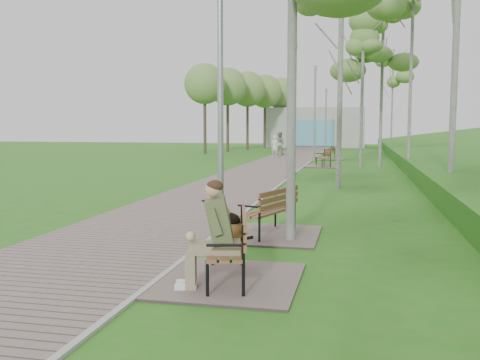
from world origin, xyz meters
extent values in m
plane|color=#276C16|center=(0.00, 0.00, 0.00)|extent=(120.00, 120.00, 0.00)
cube|color=#71605B|center=(-1.75, 21.50, 0.02)|extent=(3.50, 67.00, 0.04)
cube|color=#999993|center=(0.00, 21.50, 0.03)|extent=(0.10, 67.00, 0.05)
cube|color=#9E9E99|center=(-1.50, 51.00, 2.00)|extent=(10.00, 5.00, 4.00)
cube|color=#5299B6|center=(-1.50, 48.40, 1.50)|extent=(4.00, 0.20, 2.60)
cube|color=#71605B|center=(1.04, 2.63, 0.02)|extent=(2.05, 2.28, 0.04)
cube|color=brown|center=(0.99, 2.63, 0.51)|extent=(0.88, 1.78, 0.05)
cube|color=brown|center=(1.25, 2.69, 0.82)|extent=(0.43, 1.68, 0.38)
cube|color=#71605B|center=(1.09, 6.02, 0.02)|extent=(2.03, 2.26, 0.04)
cube|color=brown|center=(1.04, 6.02, 0.51)|extent=(1.03, 1.77, 0.05)
cube|color=brown|center=(1.30, 5.94, 0.81)|extent=(0.59, 1.62, 0.37)
cube|color=#71605B|center=(1.06, 24.71, 0.02)|extent=(1.94, 2.15, 0.04)
cube|color=brown|center=(1.01, 24.71, 0.48)|extent=(0.92, 1.68, 0.04)
cube|color=brown|center=(1.25, 24.79, 0.77)|extent=(0.49, 1.56, 0.35)
cube|color=#71605B|center=(1.08, 30.86, 0.02)|extent=(1.75, 1.95, 0.04)
cube|color=brown|center=(1.03, 30.86, 0.44)|extent=(0.65, 1.51, 0.04)
cube|color=brown|center=(1.26, 30.83, 0.70)|extent=(0.26, 1.45, 0.32)
cylinder|color=#93969B|center=(0.16, 5.56, 0.15)|extent=(0.20, 0.20, 0.30)
cylinder|color=#93969B|center=(0.16, 5.56, 2.47)|extent=(0.12, 0.12, 4.95)
cylinder|color=#93969B|center=(0.23, 17.67, 0.16)|extent=(0.22, 0.22, 0.33)
cylinder|color=#93969B|center=(0.23, 17.67, 2.74)|extent=(0.13, 0.13, 5.48)
cylinder|color=#93969B|center=(0.23, 17.67, 5.54)|extent=(0.20, 0.20, 0.27)
cylinder|color=#93969B|center=(0.19, 28.81, 0.17)|extent=(0.23, 0.23, 0.34)
cylinder|color=#93969B|center=(0.19, 28.81, 2.86)|extent=(0.14, 0.14, 5.72)
cylinder|color=#93969B|center=(0.19, 28.81, 5.78)|extent=(0.21, 0.21, 0.29)
cylinder|color=#93969B|center=(0.06, 42.91, 0.16)|extent=(0.21, 0.21, 0.32)
cylinder|color=#93969B|center=(0.06, 42.91, 2.63)|extent=(0.13, 0.13, 5.26)
cylinder|color=#93969B|center=(0.06, 42.91, 5.31)|extent=(0.19, 0.19, 0.26)
imported|color=silver|center=(-2.83, 32.24, 0.78)|extent=(0.63, 0.48, 1.56)
imported|color=gray|center=(-2.92, 35.13, 0.89)|extent=(0.98, 0.83, 1.77)
cylinder|color=silver|center=(1.58, 5.56, 3.61)|extent=(0.19, 0.19, 7.22)
cylinder|color=silver|center=(5.72, 12.85, 5.13)|extent=(0.19, 0.19, 10.27)
cylinder|color=silver|center=(2.19, 14.90, 4.66)|extent=(0.19, 0.19, 9.32)
cylinder|color=silver|center=(5.09, 20.21, 4.71)|extent=(0.17, 0.17, 9.42)
ellipsoid|color=#6F9347|center=(5.09, 20.21, 7.72)|extent=(2.46, 2.46, 4.14)
cylinder|color=silver|center=(3.01, 23.60, 3.86)|extent=(0.20, 0.20, 7.72)
ellipsoid|color=#6F9347|center=(3.01, 23.60, 6.33)|extent=(2.84, 2.84, 3.40)
cylinder|color=silver|center=(4.05, 25.33, 3.99)|extent=(0.18, 0.18, 7.98)
ellipsoid|color=#6F9347|center=(4.05, 25.33, 6.55)|extent=(2.67, 2.67, 3.51)
cylinder|color=silver|center=(5.86, 46.70, 4.59)|extent=(0.16, 0.16, 9.18)
ellipsoid|color=#6F9347|center=(5.86, 46.70, 7.53)|extent=(2.36, 2.36, 4.04)
camera|label=1|loc=(2.86, -4.86, 2.32)|focal=40.00mm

